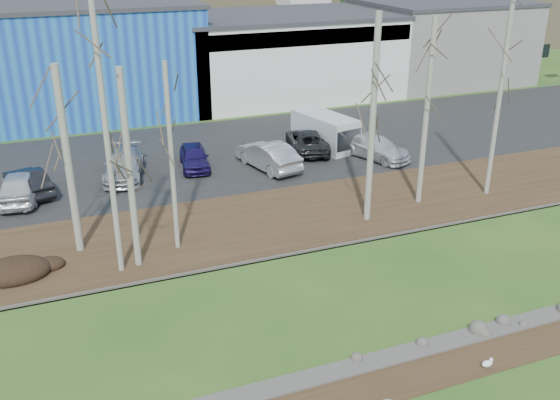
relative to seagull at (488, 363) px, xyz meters
name	(u,v)px	position (x,y,z in m)	size (l,w,h in m)	color
dirt_strip	(365,388)	(-4.11, 0.57, -0.17)	(80.00, 1.80, 0.03)	#382616
near_bank_rocks	(350,369)	(-4.11, 1.57, -0.19)	(80.00, 0.80, 0.50)	#47423D
river	(299,304)	(-4.11, 5.67, -0.19)	(80.00, 8.00, 0.90)	black
far_bank_rocks	(262,256)	(-4.11, 9.77, -0.19)	(80.00, 0.80, 0.46)	#47423D
far_bank	(239,225)	(-4.11, 12.97, -0.11)	(80.00, 7.00, 0.15)	#382616
parking_lot	(186,158)	(-4.11, 23.47, -0.12)	(80.00, 14.00, 0.14)	black
building_blue	(60,60)	(-10.11, 37.47, 3.97)	(20.40, 12.24, 8.30)	#1945AB
building_white	(282,54)	(7.89, 37.46, 3.23)	(18.36, 12.24, 6.80)	white
building_grey	(439,40)	(23.89, 37.47, 3.47)	(14.28, 12.24, 7.30)	gray
seagull	(488,363)	(0.00, 0.00, 0.00)	(0.47, 0.22, 0.34)	gold
dirt_mound	(14,270)	(-14.02, 11.58, 0.24)	(2.83, 2.00, 0.56)	black
birch_1	(68,162)	(-11.36, 13.04, 4.01)	(0.32, 0.32, 8.09)	#A7A197
birch_2	(107,144)	(-9.95, 10.57, 5.35)	(0.23, 0.23, 10.77)	#A7A197
birch_3	(129,172)	(-9.21, 10.79, 4.07)	(0.27, 0.27, 8.22)	#A7A197
birch_4	(172,159)	(-7.34, 11.72, 4.03)	(0.21, 0.21, 8.14)	#A7A197
birch_5	(372,122)	(1.85, 11.25, 4.81)	(0.30, 0.30, 9.70)	#A7A197
birch_6	(426,114)	(5.35, 12.13, 4.59)	(0.27, 0.27, 9.25)	#A7A197
birch_7	(501,90)	(9.36, 11.78, 5.53)	(0.24, 0.24, 11.13)	#A7A197
car_0	(20,186)	(-13.63, 19.93, 0.74)	(1.86, 4.61, 1.57)	silver
car_1	(28,182)	(-13.24, 20.61, 0.65)	(1.48, 4.24, 1.40)	black
car_2	(124,165)	(-8.15, 21.32, 0.68)	(2.03, 4.99, 1.45)	#A2A5AA
car_3	(194,157)	(-4.07, 21.35, 0.63)	(1.59, 3.95, 1.35)	#201553
car_4	(268,155)	(-0.08, 19.66, 0.75)	(1.69, 4.86, 1.60)	#A7A7AA
car_5	(307,141)	(3.34, 21.73, 0.65)	(2.31, 5.01, 1.39)	#252527
car_6	(376,147)	(6.71, 18.97, 0.63)	(1.91, 4.69, 1.36)	silver
van_white	(327,132)	(4.83, 21.97, 1.00)	(3.01, 5.12, 2.10)	white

